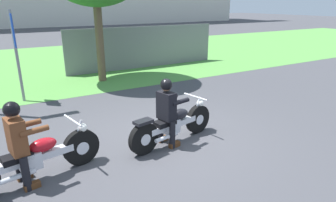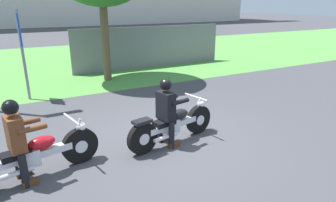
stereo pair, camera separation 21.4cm
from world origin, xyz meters
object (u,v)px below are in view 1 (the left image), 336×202
Objects in this scene: motorcycle_lead at (173,125)px; rider_lead at (167,107)px; rider_follow at (18,138)px; sign_banner at (15,42)px; motorcycle_follow at (34,159)px.

rider_lead reaches higher than motorcycle_lead.
rider_lead is 0.99× the size of rider_follow.
rider_lead is 2.66m from rider_follow.
sign_banner is (-2.25, 4.58, 0.91)m from rider_lead.
rider_follow reaches higher than motorcycle_follow.
rider_follow is at bearing -94.99° from sign_banner.
motorcycle_lead is at bearing -9.84° from motorcycle_follow.
motorcycle_lead is 0.46m from rider_lead.
rider_follow is at bearing 170.69° from motorcycle_lead.
rider_lead is at bearing -10.45° from motorcycle_follow.
sign_banner reaches higher than motorcycle_follow.
motorcycle_lead is 2.66m from motorcycle_follow.
rider_lead is 0.62× the size of motorcycle_follow.
rider_follow is 4.75m from sign_banner.
sign_banner reaches higher than rider_lead.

